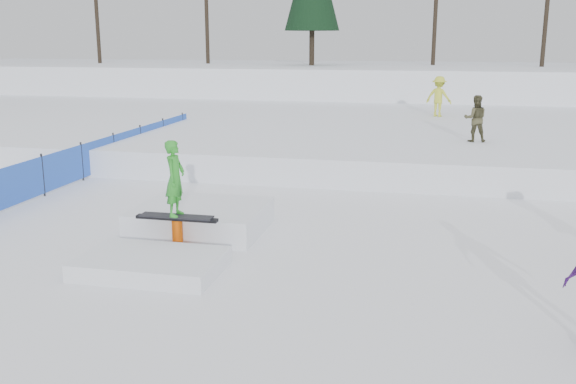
% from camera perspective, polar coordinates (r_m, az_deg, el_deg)
% --- Properties ---
extents(ground, '(120.00, 120.00, 0.00)m').
position_cam_1_polar(ground, '(10.72, -5.00, -8.03)').
color(ground, white).
extents(snow_berm, '(60.00, 14.00, 2.40)m').
position_cam_1_polar(snow_berm, '(39.71, 8.27, 9.38)').
color(snow_berm, white).
rests_on(snow_berm, ground).
extents(snow_midrise, '(50.00, 18.00, 0.80)m').
position_cam_1_polar(snow_midrise, '(25.92, 5.72, 5.58)').
color(snow_midrise, white).
rests_on(snow_midrise, ground).
extents(safety_fence, '(0.05, 16.00, 1.10)m').
position_cam_1_polar(safety_fence, '(19.03, -17.84, 2.60)').
color(safety_fence, blue).
rests_on(safety_fence, ground).
extents(walker_olive, '(0.74, 0.60, 1.44)m').
position_cam_1_polar(walker_olive, '(20.78, 16.32, 6.28)').
color(walker_olive, '#444128').
rests_on(walker_olive, snow_midrise).
extents(walker_ygreen, '(1.21, 0.94, 1.64)m').
position_cam_1_polar(walker_ygreen, '(27.29, 13.26, 8.27)').
color(walker_ygreen, '#C8D234').
rests_on(walker_ygreen, snow_midrise).
extents(jib_rail_feature, '(2.60, 4.40, 2.11)m').
position_cam_1_polar(jib_rail_feature, '(12.85, -8.83, -3.05)').
color(jib_rail_feature, white).
rests_on(jib_rail_feature, ground).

